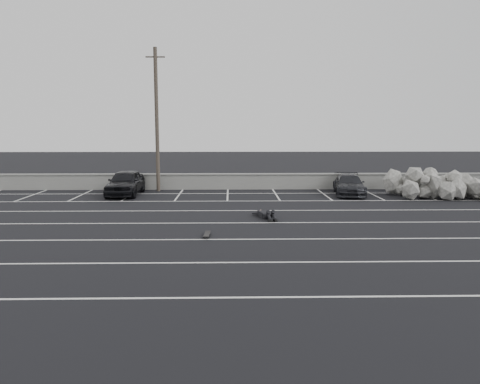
{
  "coord_description": "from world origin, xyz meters",
  "views": [
    {
      "loc": [
        1.19,
        -17.09,
        4.22
      ],
      "look_at": [
        1.65,
        5.61,
        1.0
      ],
      "focal_mm": 35.0,
      "sensor_mm": 36.0,
      "label": 1
    }
  ],
  "objects_px": {
    "car_left": "(126,183)",
    "car_right": "(349,185)",
    "utility_pole": "(157,120)",
    "trash_bin": "(396,183)",
    "skateboard": "(207,235)",
    "person": "(264,212)",
    "riprap_pile": "(443,188)"
  },
  "relations": [
    {
      "from": "car_right",
      "to": "skateboard",
      "type": "bearing_deg",
      "value": -118.72
    },
    {
      "from": "car_left",
      "to": "utility_pole",
      "type": "xyz_separation_m",
      "value": [
        1.74,
        1.7,
        3.84
      ]
    },
    {
      "from": "car_left",
      "to": "car_right",
      "type": "bearing_deg",
      "value": 0.09
    },
    {
      "from": "car_left",
      "to": "trash_bin",
      "type": "relative_size",
      "value": 4.2
    },
    {
      "from": "car_left",
      "to": "utility_pole",
      "type": "height_order",
      "value": "utility_pole"
    },
    {
      "from": "car_left",
      "to": "skateboard",
      "type": "xyz_separation_m",
      "value": [
        5.54,
        -11.06,
        -0.7
      ]
    },
    {
      "from": "trash_bin",
      "to": "person",
      "type": "height_order",
      "value": "trash_bin"
    },
    {
      "from": "car_left",
      "to": "person",
      "type": "bearing_deg",
      "value": -41.06
    },
    {
      "from": "utility_pole",
      "to": "skateboard",
      "type": "relative_size",
      "value": 11.26
    },
    {
      "from": "utility_pole",
      "to": "skateboard",
      "type": "bearing_deg",
      "value": -73.45
    },
    {
      "from": "car_right",
      "to": "skateboard",
      "type": "relative_size",
      "value": 5.31
    },
    {
      "from": "car_left",
      "to": "person",
      "type": "xyz_separation_m",
      "value": [
        8.02,
        -7.15,
        -0.53
      ]
    },
    {
      "from": "utility_pole",
      "to": "trash_bin",
      "type": "relative_size",
      "value": 8.43
    },
    {
      "from": "car_left",
      "to": "person",
      "type": "relative_size",
      "value": 1.72
    },
    {
      "from": "car_right",
      "to": "trash_bin",
      "type": "xyz_separation_m",
      "value": [
        3.47,
        1.51,
        -0.07
      ]
    },
    {
      "from": "car_left",
      "to": "skateboard",
      "type": "relative_size",
      "value": 5.6
    },
    {
      "from": "utility_pole",
      "to": "riprap_pile",
      "type": "distance_m",
      "value": 18.04
    },
    {
      "from": "person",
      "to": "skateboard",
      "type": "bearing_deg",
      "value": -137.63
    },
    {
      "from": "trash_bin",
      "to": "skateboard",
      "type": "bearing_deg",
      "value": -133.27
    },
    {
      "from": "riprap_pile",
      "to": "utility_pole",
      "type": "bearing_deg",
      "value": 169.73
    },
    {
      "from": "car_right",
      "to": "trash_bin",
      "type": "bearing_deg",
      "value": 31.76
    },
    {
      "from": "car_right",
      "to": "utility_pole",
      "type": "xyz_separation_m",
      "value": [
        -12.02,
        1.83,
        3.99
      ]
    },
    {
      "from": "utility_pole",
      "to": "trash_bin",
      "type": "distance_m",
      "value": 16.02
    },
    {
      "from": "car_left",
      "to": "trash_bin",
      "type": "xyz_separation_m",
      "value": [
        17.24,
        1.37,
        -0.22
      ]
    },
    {
      "from": "car_right",
      "to": "utility_pole",
      "type": "distance_m",
      "value": 12.8
    },
    {
      "from": "car_left",
      "to": "riprap_pile",
      "type": "height_order",
      "value": "car_left"
    },
    {
      "from": "car_left",
      "to": "car_right",
      "type": "height_order",
      "value": "car_left"
    },
    {
      "from": "car_left",
      "to": "riprap_pile",
      "type": "bearing_deg",
      "value": -3.66
    },
    {
      "from": "utility_pole",
      "to": "riprap_pile",
      "type": "relative_size",
      "value": 1.62
    },
    {
      "from": "skateboard",
      "to": "car_left",
      "type": "bearing_deg",
      "value": 119.19
    },
    {
      "from": "riprap_pile",
      "to": "person",
      "type": "relative_size",
      "value": 2.14
    },
    {
      "from": "car_left",
      "to": "person",
      "type": "distance_m",
      "value": 10.76
    }
  ]
}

